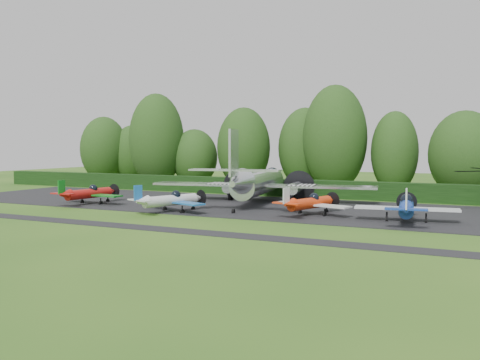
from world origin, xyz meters
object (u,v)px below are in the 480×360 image
at_px(light_plane_red, 89,193).
at_px(light_plane_white, 171,200).
at_px(light_plane_orange, 310,203).
at_px(light_plane_blue, 406,207).
at_px(transport_plane, 257,182).

bearing_deg(light_plane_red, light_plane_white, -13.30).
height_order(light_plane_orange, light_plane_blue, light_plane_blue).
bearing_deg(transport_plane, light_plane_white, -100.00).
xyz_separation_m(light_plane_red, light_plane_orange, (22.88, 1.75, -0.03)).
xyz_separation_m(transport_plane, light_plane_orange, (8.10, -6.96, -1.05)).
bearing_deg(light_plane_orange, light_plane_white, -179.90).
bearing_deg(light_plane_red, light_plane_blue, -2.54).
xyz_separation_m(light_plane_white, light_plane_blue, (19.95, 2.72, 0.15)).
xyz_separation_m(light_plane_white, light_plane_orange, (11.89, 3.47, -0.01)).
distance_m(transport_plane, light_plane_orange, 10.73).
relative_size(light_plane_red, light_plane_blue, 0.90).
height_order(light_plane_red, light_plane_blue, light_plane_blue).
bearing_deg(light_plane_red, light_plane_orange, -0.02).
height_order(transport_plane, light_plane_red, transport_plane).
distance_m(light_plane_red, light_plane_white, 11.13).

